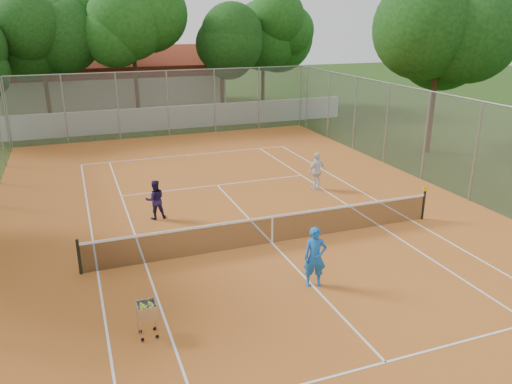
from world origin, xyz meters
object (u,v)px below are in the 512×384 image
object	(u,v)px
tennis_net	(272,229)
player_far_right	(317,171)
player_near	(315,257)
player_far_left	(155,200)
ball_hopper	(147,318)
clubhouse	(115,80)

from	to	relation	value
tennis_net	player_far_right	bearing A→B (deg)	48.88
player_near	player_far_left	distance (m)	7.15
player_near	ball_hopper	xyz separation A→B (m)	(-4.64, -0.76, -0.38)
player_near	player_far_right	size ratio (longest dim) A/B	1.05
player_far_left	player_far_right	xyz separation A→B (m)	(7.02, 0.95, 0.07)
tennis_net	player_near	size ratio (longest dim) A/B	6.99
player_far_left	ball_hopper	size ratio (longest dim) A/B	1.58
player_near	player_far_left	size ratio (longest dim) A/B	1.16
player_far_left	player_far_right	bearing A→B (deg)	-172.54
player_far_left	clubhouse	bearing A→B (deg)	-92.86
clubhouse	player_near	size ratio (longest dim) A/B	9.65
ball_hopper	player_far_right	bearing A→B (deg)	20.14
tennis_net	clubhouse	world-z (taller)	clubhouse
ball_hopper	player_far_left	bearing A→B (deg)	55.17
clubhouse	player_near	world-z (taller)	clubhouse
player_far_left	ball_hopper	distance (m)	7.28
tennis_net	player_near	bearing A→B (deg)	-89.02
clubhouse	tennis_net	bearing A→B (deg)	-86.05
tennis_net	clubhouse	xyz separation A→B (m)	(-2.00, 29.00, 1.69)
player_near	player_far_right	xyz separation A→B (m)	(3.80, 7.33, -0.04)
player_far_left	player_near	bearing A→B (deg)	116.58
tennis_net	player_far_right	size ratio (longest dim) A/B	7.37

